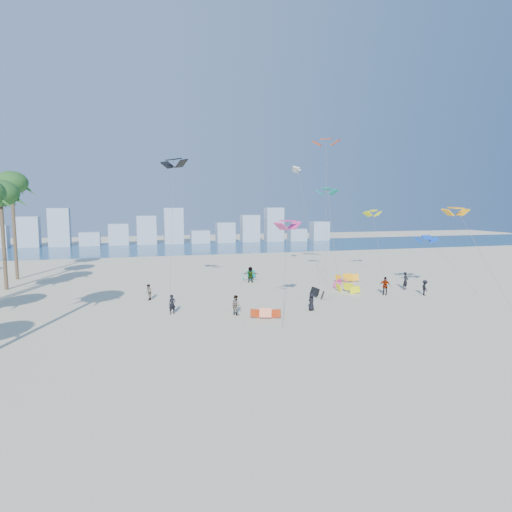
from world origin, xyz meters
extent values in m
plane|color=beige|center=(0.00, 0.00, 0.00)|extent=(220.00, 220.00, 0.00)
plane|color=navy|center=(0.00, 72.00, 0.01)|extent=(220.00, 220.00, 0.00)
imported|color=black|center=(-4.88, 14.21, 0.83)|extent=(0.69, 0.55, 1.66)
imported|color=gray|center=(0.25, 12.52, 0.84)|extent=(0.92, 1.01, 1.68)
imported|color=black|center=(6.96, 12.15, 0.78)|extent=(0.87, 0.90, 1.56)
imported|color=gray|center=(16.84, 16.34, 0.94)|extent=(1.14, 1.05, 1.87)
imported|color=black|center=(20.60, 14.98, 0.79)|extent=(0.84, 1.14, 1.58)
imported|color=gray|center=(5.42, 27.10, 0.94)|extent=(1.83, 1.13, 1.88)
imported|color=black|center=(20.58, 18.27, 0.96)|extent=(0.83, 0.73, 1.91)
imported|color=gray|center=(-6.64, 20.31, 0.78)|extent=(0.70, 0.84, 1.56)
cylinder|color=#595959|center=(3.58, 9.54, 3.95)|extent=(1.92, 4.26, 7.91)
cylinder|color=#595959|center=(14.57, 24.00, 5.55)|extent=(0.76, 5.20, 11.11)
cylinder|color=#595959|center=(22.58, 9.55, 4.46)|extent=(2.43, 4.94, 8.93)
cylinder|color=#595959|center=(-4.34, 19.36, 6.80)|extent=(1.01, 3.95, 13.61)
cylinder|color=#595959|center=(12.83, 27.34, 6.93)|extent=(1.08, 5.19, 13.88)
cylinder|color=#595959|center=(25.20, 16.84, 2.79)|extent=(2.88, 4.75, 5.60)
cylinder|color=#595959|center=(14.24, 25.25, 8.54)|extent=(1.39, 3.72, 17.08)
cylinder|color=#595959|center=(22.84, 27.86, 4.18)|extent=(0.03, 3.30, 8.37)
cylinder|color=brown|center=(-21.37, 30.00, 5.22)|extent=(0.40, 0.40, 10.43)
ellipsoid|color=#1C511F|center=(-21.37, 30.00, 10.43)|extent=(3.80, 3.80, 2.85)
cylinder|color=brown|center=(-21.87, 37.00, 5.92)|extent=(0.40, 0.40, 11.84)
ellipsoid|color=#1C511F|center=(-21.87, 37.00, 11.84)|extent=(3.80, 3.80, 2.85)
cube|color=#9EADBF|center=(-29.60, 82.00, 3.30)|extent=(4.40, 3.00, 6.60)
cube|color=#9EADBF|center=(-23.40, 82.00, 4.20)|extent=(4.40, 3.00, 8.40)
cube|color=#9EADBF|center=(-17.20, 82.00, 1.50)|extent=(4.40, 3.00, 3.00)
cube|color=#9EADBF|center=(-11.00, 82.00, 2.40)|extent=(4.40, 3.00, 4.80)
cube|color=#9EADBF|center=(-4.80, 82.00, 3.30)|extent=(4.40, 3.00, 6.60)
cube|color=#9EADBF|center=(1.40, 82.00, 4.20)|extent=(4.40, 3.00, 8.40)
cube|color=#9EADBF|center=(7.60, 82.00, 1.50)|extent=(4.40, 3.00, 3.00)
cube|color=#9EADBF|center=(13.80, 82.00, 2.40)|extent=(4.40, 3.00, 4.80)
cube|color=#9EADBF|center=(20.00, 82.00, 3.30)|extent=(4.40, 3.00, 6.60)
cube|color=#9EADBF|center=(26.20, 82.00, 4.20)|extent=(4.40, 3.00, 8.40)
cube|color=#9EADBF|center=(32.40, 82.00, 1.50)|extent=(4.40, 3.00, 3.00)
cube|color=#9EADBF|center=(38.60, 82.00, 2.40)|extent=(4.40, 3.00, 4.80)
camera|label=1|loc=(-7.92, -22.88, 9.27)|focal=30.90mm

